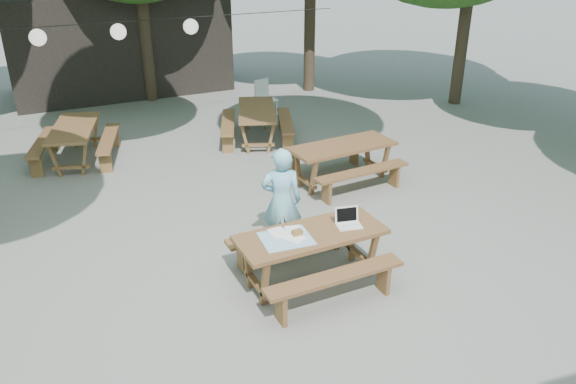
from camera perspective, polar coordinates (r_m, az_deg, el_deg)
The scene contains 11 objects.
ground at distance 8.29m, azimuth -5.73°, elevation -6.96°, with size 80.00×80.00×0.00m, color slate.
pavilion at distance 17.63m, azimuth -16.91°, elevation 14.37°, with size 6.00×3.00×2.80m, color black.
main_picnic_table at distance 7.63m, azimuth 2.32°, elevation -6.53°, with size 2.00×1.58×0.75m.
picnic_table_ne at distance 10.66m, azimuth 5.50°, elevation 2.99°, with size 2.04×1.68×0.75m.
picnic_table_far_w at distance 12.40m, azimuth -20.73°, elevation 4.66°, with size 2.04×2.26×0.75m.
picnic_table_far_e at distance 12.80m, azimuth -3.17°, elevation 6.91°, with size 2.17×2.35×0.75m.
woman at distance 8.14m, azimuth -0.66°, elevation -0.92°, with size 0.59×0.39×1.63m, color #7EC8E7.
plastic_chair at distance 14.70m, azimuth -2.24°, elevation 8.83°, with size 0.53×0.53×0.90m.
laptop at distance 7.65m, azimuth 6.10°, elevation -2.91°, with size 0.38×0.33×0.24m.
tabletop_clutter at distance 7.32m, azimuth 0.03°, elevation -4.59°, with size 0.71×0.63×0.08m.
paper_lanterns at distance 12.97m, azimuth -16.80°, elevation 15.34°, with size 9.00×0.34×0.38m.
Camera 1 is at (-2.32, -6.64, 4.40)m, focal length 35.00 mm.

